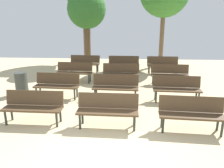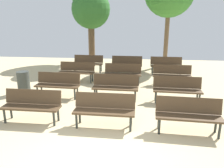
# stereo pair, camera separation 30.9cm
# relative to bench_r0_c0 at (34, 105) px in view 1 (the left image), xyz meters

# --- Properties ---
(ground_plane) EXTENTS (24.00, 24.00, 0.00)m
(ground_plane) POSITION_rel_bench_r0_c0_xyz_m (2.01, -1.67, -0.50)
(ground_plane) COLOR #CCB789
(bench_r0_c0) EXTENTS (1.61, 0.50, 0.87)m
(bench_r0_c0) POSITION_rel_bench_r0_c0_xyz_m (0.00, 0.00, 0.00)
(bench_r0_c0) COLOR #4C3823
(bench_r0_c0) RESTS_ON ground_plane
(bench_r0_c1) EXTENTS (1.61, 0.51, 0.87)m
(bench_r0_c1) POSITION_rel_bench_r0_c0_xyz_m (2.03, -0.09, 0.00)
(bench_r0_c1) COLOR #4C3823
(bench_r0_c1) RESTS_ON ground_plane
(bench_r0_c2) EXTENTS (1.63, 0.58, 0.87)m
(bench_r0_c2) POSITION_rel_bench_r0_c0_xyz_m (4.15, -0.20, 0.00)
(bench_r0_c2) COLOR #4C3823
(bench_r0_c2) RESTS_ON ground_plane
(bench_r1_c0) EXTENTS (1.62, 0.56, 0.87)m
(bench_r1_c0) POSITION_rel_bench_r0_c0_xyz_m (0.02, 2.06, 0.00)
(bench_r1_c0) COLOR #4C3823
(bench_r1_c0) RESTS_ON ground_plane
(bench_r1_c1) EXTENTS (1.62, 0.53, 0.87)m
(bench_r1_c1) POSITION_rel_bench_r0_c0_xyz_m (2.13, 2.00, 0.00)
(bench_r1_c1) COLOR #4C3823
(bench_r1_c1) RESTS_ON ground_plane
(bench_r1_c2) EXTENTS (1.62, 0.55, 0.87)m
(bench_r1_c2) POSITION_rel_bench_r0_c0_xyz_m (4.24, 1.93, 0.00)
(bench_r1_c2) COLOR #4C3823
(bench_r1_c2) RESTS_ON ground_plane
(bench_r2_c0) EXTENTS (1.62, 0.55, 0.87)m
(bench_r2_c0) POSITION_rel_bench_r0_c0_xyz_m (0.16, 4.18, 0.00)
(bench_r2_c0) COLOR #4C3823
(bench_r2_c0) RESTS_ON ground_plane
(bench_r2_c1) EXTENTS (1.61, 0.51, 0.87)m
(bench_r2_c1) POSITION_rel_bench_r0_c0_xyz_m (2.27, 4.03, 0.00)
(bench_r2_c1) COLOR #4C3823
(bench_r2_c1) RESTS_ON ground_plane
(bench_r2_c2) EXTENTS (1.63, 0.58, 0.87)m
(bench_r2_c2) POSITION_rel_bench_r0_c0_xyz_m (4.37, 3.98, 0.00)
(bench_r2_c2) COLOR #4C3823
(bench_r2_c2) RESTS_ON ground_plane
(bench_r3_c0) EXTENTS (1.62, 0.57, 0.87)m
(bench_r3_c0) POSITION_rel_bench_r0_c0_xyz_m (0.26, 6.21, 0.00)
(bench_r3_c0) COLOR #4C3823
(bench_r3_c0) RESTS_ON ground_plane
(bench_r3_c1) EXTENTS (1.61, 0.51, 0.87)m
(bench_r3_c1) POSITION_rel_bench_r0_c0_xyz_m (2.35, 6.12, 0.00)
(bench_r3_c1) COLOR #4C3823
(bench_r3_c1) RESTS_ON ground_plane
(bench_r3_c2) EXTENTS (1.61, 0.50, 0.87)m
(bench_r3_c2) POSITION_rel_bench_r0_c0_xyz_m (4.38, 6.07, 0.00)
(bench_r3_c2) COLOR #4C3823
(bench_r3_c2) RESTS_ON ground_plane
(tree_1) EXTENTS (2.20, 2.20, 4.39)m
(tree_1) POSITION_rel_bench_r0_c0_xyz_m (0.19, 7.71, 2.73)
(tree_1) COLOR brown
(tree_1) RESTS_ON ground_plane
(trash_bin) EXTENTS (0.46, 0.46, 0.84)m
(trash_bin) POSITION_rel_bench_r0_c0_xyz_m (-1.45, 2.34, -0.09)
(trash_bin) COLOR #383D38
(trash_bin) RESTS_ON ground_plane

